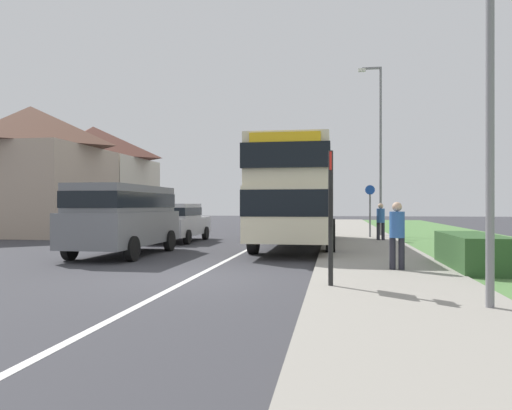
% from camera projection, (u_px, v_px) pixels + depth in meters
% --- Properties ---
extents(ground_plane, '(120.00, 120.00, 0.00)m').
position_uv_depth(ground_plane, '(193.00, 278.00, 10.62)').
color(ground_plane, '#38383D').
extents(lane_marking_centre, '(0.14, 60.00, 0.01)m').
position_uv_depth(lane_marking_centre, '(254.00, 247.00, 18.51)').
color(lane_marking_centre, silver).
rests_on(lane_marking_centre, ground_plane).
extents(pavement_near_side, '(3.20, 68.00, 0.12)m').
position_uv_depth(pavement_near_side, '(369.00, 252.00, 15.86)').
color(pavement_near_side, gray).
rests_on(pavement_near_side, ground_plane).
extents(grass_verge_seaward, '(6.00, 68.00, 0.08)m').
position_uv_depth(grass_verge_seaward, '(510.00, 255.00, 15.17)').
color(grass_verge_seaward, '#517F42').
rests_on(grass_verge_seaward, ground_plane).
extents(roadside_hedge, '(1.10, 3.13, 0.90)m').
position_uv_depth(roadside_hedge, '(472.00, 253.00, 11.50)').
color(roadside_hedge, '#2D5128').
rests_on(roadside_hedge, ground_plane).
extents(double_decker_bus, '(2.80, 9.89, 3.70)m').
position_uv_depth(double_decker_bus, '(298.00, 191.00, 18.29)').
color(double_decker_bus, beige).
rests_on(double_decker_bus, ground_plane).
extents(parked_van_grey, '(2.11, 5.06, 2.21)m').
position_uv_depth(parked_van_grey, '(124.00, 214.00, 15.37)').
color(parked_van_grey, slate).
rests_on(parked_van_grey, ground_plane).
extents(parked_car_silver, '(1.96, 4.48, 1.65)m').
position_uv_depth(parked_car_silver, '(177.00, 221.00, 21.00)').
color(parked_car_silver, '#B7B7BC').
rests_on(parked_car_silver, ground_plane).
extents(pedestrian_at_stop, '(0.34, 0.34, 1.67)m').
position_uv_depth(pedestrian_at_stop, '(397.00, 232.00, 11.06)').
color(pedestrian_at_stop, '#23232D').
rests_on(pedestrian_at_stop, ground_plane).
extents(pedestrian_walking_away, '(0.34, 0.34, 1.67)m').
position_uv_depth(pedestrian_walking_away, '(381.00, 220.00, 20.42)').
color(pedestrian_walking_away, '#23232D').
rests_on(pedestrian_walking_away, ground_plane).
extents(bus_stop_sign, '(0.09, 0.52, 2.60)m').
position_uv_depth(bus_stop_sign, '(331.00, 208.00, 8.88)').
color(bus_stop_sign, black).
rests_on(bus_stop_sign, ground_plane).
extents(cycle_route_sign, '(0.44, 0.08, 2.52)m').
position_uv_depth(cycle_route_sign, '(370.00, 209.00, 22.37)').
color(cycle_route_sign, slate).
rests_on(cycle_route_sign, ground_plane).
extents(street_lamp_near, '(1.14, 0.20, 7.75)m').
position_uv_depth(street_lamp_near, '(483.00, 10.00, 7.00)').
color(street_lamp_near, slate).
rests_on(street_lamp_near, ground_plane).
extents(street_lamp_mid, '(1.14, 0.20, 8.38)m').
position_uv_depth(street_lamp_mid, '(379.00, 141.00, 23.69)').
color(street_lamp_mid, slate).
rests_on(street_lamp_mid, ground_plane).
extents(house_terrace_far_side, '(6.92, 13.41, 6.87)m').
position_uv_depth(house_terrace_far_side, '(65.00, 175.00, 29.09)').
color(house_terrace_far_side, tan).
rests_on(house_terrace_far_side, ground_plane).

